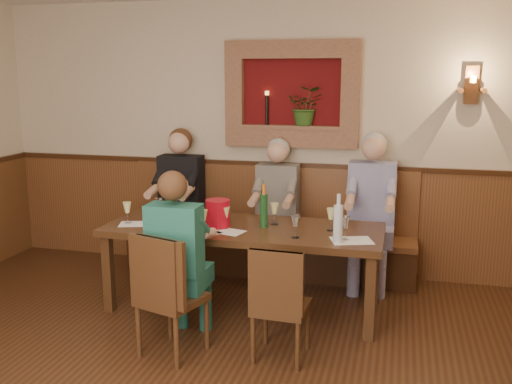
% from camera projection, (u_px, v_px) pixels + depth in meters
% --- Properties ---
extents(room_shell, '(6.04, 6.04, 2.82)m').
position_uv_depth(room_shell, '(148.00, 105.00, 2.97)').
color(room_shell, '#C5B395').
rests_on(room_shell, ground).
extents(wainscoting, '(6.02, 6.02, 1.15)m').
position_uv_depth(wainscoting, '(156.00, 337.00, 3.23)').
color(wainscoting, '#583619').
rests_on(wainscoting, ground).
extents(wall_niche, '(1.36, 0.30, 1.06)m').
position_uv_depth(wall_niche, '(295.00, 99.00, 5.72)').
color(wall_niche, '#570C0D').
rests_on(wall_niche, ground).
extents(wall_sconce, '(0.25, 0.20, 0.35)m').
position_uv_depth(wall_sconce, '(471.00, 86.00, 5.28)').
color(wall_sconce, '#583619').
rests_on(wall_sconce, ground).
extents(dining_table, '(2.40, 0.90, 0.75)m').
position_uv_depth(dining_table, '(243.00, 235.00, 4.97)').
color(dining_table, black).
rests_on(dining_table, ground).
extents(bench, '(3.00, 0.45, 1.11)m').
position_uv_depth(bench, '(268.00, 242.00, 5.94)').
color(bench, '#381E0F').
rests_on(bench, ground).
extents(chair_near_left, '(0.52, 0.52, 0.94)m').
position_uv_depth(chair_near_left, '(171.00, 319.00, 4.21)').
color(chair_near_left, black).
rests_on(chair_near_left, ground).
extents(chair_near_right, '(0.40, 0.40, 0.87)m').
position_uv_depth(chair_near_right, '(280.00, 326.00, 4.15)').
color(chair_near_right, black).
rests_on(chair_near_right, ground).
extents(person_bench_left, '(0.45, 0.55, 1.50)m').
position_uv_depth(person_bench_left, '(179.00, 212.00, 6.00)').
color(person_bench_left, black).
rests_on(person_bench_left, ground).
extents(person_bench_mid, '(0.42, 0.51, 1.42)m').
position_uv_depth(person_bench_mid, '(276.00, 221.00, 5.76)').
color(person_bench_mid, '#54514D').
rests_on(person_bench_mid, ground).
extents(person_bench_right, '(0.45, 0.56, 1.50)m').
position_uv_depth(person_bench_right, '(370.00, 224.00, 5.52)').
color(person_bench_right, navy).
rests_on(person_bench_right, ground).
extents(person_chair_front, '(0.40, 0.49, 1.37)m').
position_uv_depth(person_chair_front, '(180.00, 273.00, 4.32)').
color(person_chair_front, '#174152').
rests_on(person_chair_front, ground).
extents(spittoon_bucket, '(0.25, 0.25, 0.24)m').
position_uv_depth(spittoon_bucket, '(218.00, 213.00, 4.91)').
color(spittoon_bucket, red).
rests_on(spittoon_bucket, dining_table).
extents(wine_bottle_green_a, '(0.07, 0.07, 0.38)m').
position_uv_depth(wine_bottle_green_a, '(264.00, 210.00, 4.90)').
color(wine_bottle_green_a, '#19471E').
rests_on(wine_bottle_green_a, dining_table).
extents(wine_bottle_green_b, '(0.08, 0.08, 0.41)m').
position_uv_depth(wine_bottle_green_b, '(170.00, 203.00, 5.11)').
color(wine_bottle_green_b, '#19471E').
rests_on(wine_bottle_green_b, dining_table).
extents(water_bottle, '(0.09, 0.09, 0.39)m').
position_uv_depth(water_bottle, '(338.00, 223.00, 4.43)').
color(water_bottle, silver).
rests_on(water_bottle, dining_table).
extents(tasting_sheet_a, '(0.31, 0.26, 0.00)m').
position_uv_depth(tasting_sheet_a, '(135.00, 224.00, 5.03)').
color(tasting_sheet_a, white).
rests_on(tasting_sheet_a, dining_table).
extents(tasting_sheet_b, '(0.31, 0.25, 0.00)m').
position_uv_depth(tasting_sheet_b, '(228.00, 232.00, 4.79)').
color(tasting_sheet_b, white).
rests_on(tasting_sheet_b, dining_table).
extents(tasting_sheet_c, '(0.38, 0.32, 0.00)m').
position_uv_depth(tasting_sheet_c, '(352.00, 241.00, 4.53)').
color(tasting_sheet_c, white).
rests_on(tasting_sheet_c, dining_table).
extents(tasting_sheet_d, '(0.33, 0.29, 0.00)m').
position_uv_depth(tasting_sheet_d, '(203.00, 232.00, 4.76)').
color(tasting_sheet_d, white).
rests_on(tasting_sheet_d, dining_table).
extents(wine_glass_0, '(0.08, 0.08, 0.19)m').
position_uv_depth(wine_glass_0, '(203.00, 221.00, 4.76)').
color(wine_glass_0, '#EAE78C').
rests_on(wine_glass_0, dining_table).
extents(wine_glass_1, '(0.08, 0.08, 0.19)m').
position_uv_depth(wine_glass_1, '(159.00, 209.00, 5.18)').
color(wine_glass_1, white).
rests_on(wine_glass_1, dining_table).
extents(wine_glass_2, '(0.08, 0.08, 0.19)m').
position_uv_depth(wine_glass_2, '(183.00, 217.00, 4.91)').
color(wine_glass_2, '#EAE78C').
rests_on(wine_glass_2, dining_table).
extents(wine_glass_3, '(0.08, 0.08, 0.19)m').
position_uv_depth(wine_glass_3, '(295.00, 226.00, 4.59)').
color(wine_glass_3, white).
rests_on(wine_glass_3, dining_table).
extents(wine_glass_4, '(0.08, 0.08, 0.19)m').
position_uv_depth(wine_glass_4, '(216.00, 213.00, 5.04)').
color(wine_glass_4, white).
rests_on(wine_glass_4, dining_table).
extents(wine_glass_5, '(0.08, 0.08, 0.19)m').
position_uv_depth(wine_glass_5, '(345.00, 228.00, 4.53)').
color(wine_glass_5, white).
rests_on(wine_glass_5, dining_table).
extents(wine_glass_6, '(0.08, 0.08, 0.19)m').
position_uv_depth(wine_glass_6, '(127.00, 213.00, 5.04)').
color(wine_glass_6, '#EAE78C').
rests_on(wine_glass_6, dining_table).
extents(wine_glass_7, '(0.08, 0.08, 0.19)m').
position_uv_depth(wine_glass_7, '(226.00, 218.00, 4.86)').
color(wine_glass_7, '#EAE78C').
rests_on(wine_glass_7, dining_table).
extents(wine_glass_8, '(0.08, 0.08, 0.19)m').
position_uv_depth(wine_glass_8, '(331.00, 219.00, 4.81)').
color(wine_glass_8, '#EAE78C').
rests_on(wine_glass_8, dining_table).
extents(wine_glass_9, '(0.08, 0.08, 0.19)m').
position_uv_depth(wine_glass_9, '(274.00, 214.00, 5.00)').
color(wine_glass_9, '#EAE78C').
rests_on(wine_glass_9, dining_table).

